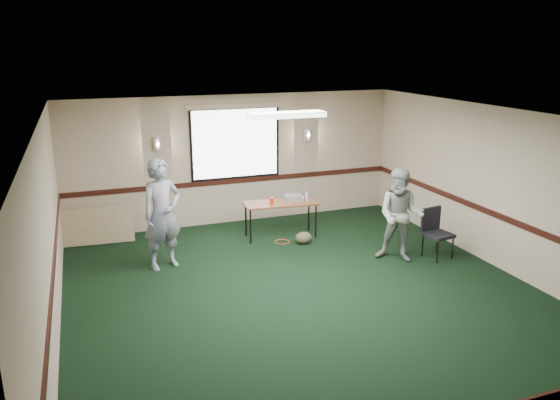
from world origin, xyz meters
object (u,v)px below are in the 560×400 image
object	(u,v)px
person_right	(400,215)
conference_chair	(435,229)
folding_table	(281,205)
person_left	(162,214)
projector	(293,198)

from	to	relation	value
person_right	conference_chair	bearing A→B (deg)	34.35
folding_table	conference_chair	distance (m)	2.94
conference_chair	person_right	distance (m)	0.76
folding_table	person_right	distance (m)	2.41
conference_chair	person_left	xyz separation A→B (m)	(-4.61, 1.17, 0.42)
conference_chair	folding_table	bearing A→B (deg)	129.86
projector	conference_chair	world-z (taller)	conference_chair
person_left	conference_chair	bearing A→B (deg)	-32.99
folding_table	person_left	xyz separation A→B (m)	(-2.39, -0.74, 0.28)
folding_table	person_right	xyz separation A→B (m)	(1.53, -1.85, 0.17)
folding_table	projector	distance (m)	0.29
folding_table	projector	bearing A→B (deg)	14.02
person_left	person_right	size ratio (longest dim) A/B	1.14
folding_table	person_right	bearing A→B (deg)	-44.98
conference_chair	person_right	world-z (taller)	person_right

